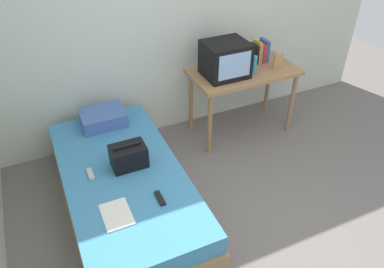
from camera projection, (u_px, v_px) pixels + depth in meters
name	position (u px, v px, depth m)	size (l,w,h in m)	color
ground_plane	(262.00, 245.00, 3.16)	(8.00, 8.00, 0.00)	slate
wall_back	(168.00, 17.00, 3.86)	(5.20, 0.10, 2.60)	silver
bed	(125.00, 192.00, 3.34)	(1.00, 2.00, 0.46)	#9E754C
desk	(243.00, 79.00, 4.11)	(1.16, 0.60, 0.77)	#9E754C
tv	(225.00, 59.00, 3.85)	(0.44, 0.39, 0.36)	black
water_bottle	(254.00, 65.00, 3.95)	(0.06, 0.06, 0.19)	#3399DB
book_row	(260.00, 52.00, 4.17)	(0.16, 0.17, 0.25)	black
picture_frame	(278.00, 61.00, 4.03)	(0.11, 0.02, 0.17)	#B27F4C
pillow	(103.00, 118.00, 3.75)	(0.43, 0.33, 0.14)	#4766AD
handbag	(129.00, 156.00, 3.21)	(0.30, 0.20, 0.22)	black
magazine	(117.00, 214.00, 2.82)	(0.21, 0.29, 0.01)	white
remote_dark	(160.00, 198.00, 2.94)	(0.04, 0.16, 0.02)	black
remote_silver	(91.00, 174.00, 3.17)	(0.04, 0.14, 0.02)	#B7B7BC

